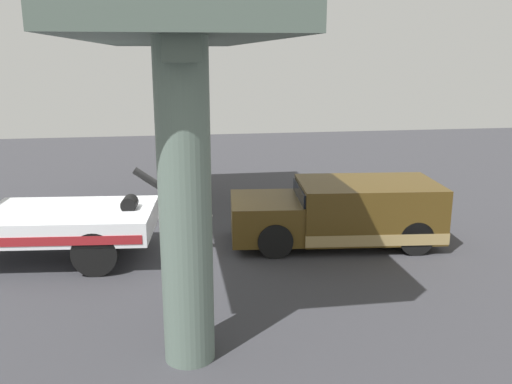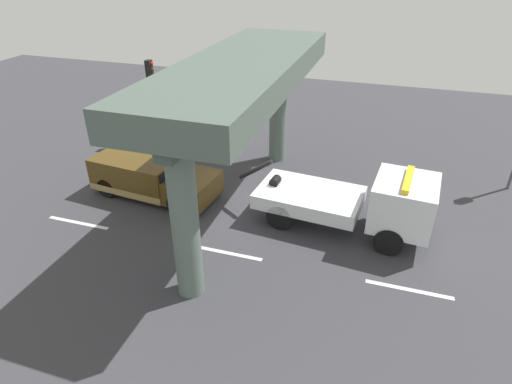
{
  "view_description": "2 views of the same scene",
  "coord_description": "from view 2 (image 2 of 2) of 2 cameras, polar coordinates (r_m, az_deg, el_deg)",
  "views": [
    {
      "loc": [
        -0.17,
        12.78,
        4.7
      ],
      "look_at": [
        -2.02,
        0.95,
        1.66
      ],
      "focal_mm": 38.2,
      "sensor_mm": 36.0,
      "label": 1
    },
    {
      "loc": [
        4.57,
        -13.75,
        9.12
      ],
      "look_at": [
        0.4,
        -0.75,
        1.3
      ],
      "focal_mm": 30.18,
      "sensor_mm": 36.0,
      "label": 2
    }
  ],
  "objects": [
    {
      "name": "lane_stripe_east",
      "position": [
        14.26,
        19.61,
        -12.09
      ],
      "size": [
        2.6,
        0.16,
        0.01
      ],
      "primitive_type": "cube",
      "color": "silver",
      "rests_on": "ground"
    },
    {
      "name": "traffic_light_near",
      "position": [
        22.86,
        -13.71,
        13.78
      ],
      "size": [
        0.39,
        0.32,
        4.29
      ],
      "color": "#515456",
      "rests_on": "ground"
    },
    {
      "name": "ground_plane",
      "position": [
        17.15,
        -0.52,
        -2.53
      ],
      "size": [
        60.0,
        40.0,
        0.1
      ],
      "primitive_type": "cube",
      "color": "#38383D"
    },
    {
      "name": "lane_stripe_mid",
      "position": [
        14.9,
        -4.02,
        -8.01
      ],
      "size": [
        2.6,
        0.16,
        0.01
      ],
      "primitive_type": "cube",
      "color": "silver",
      "rests_on": "ground"
    },
    {
      "name": "towed_van_green",
      "position": [
        18.45,
        -13.78,
        1.99
      ],
      "size": [
        5.38,
        2.65,
        1.58
      ],
      "color": "#4C3814",
      "rests_on": "ground"
    },
    {
      "name": "overpass_structure",
      "position": [
        15.17,
        -1.84,
        14.04
      ],
      "size": [
        3.6,
        11.83,
        5.88
      ],
      "color": "#596B60",
      "rests_on": "ground"
    },
    {
      "name": "lane_stripe_west",
      "position": [
        17.69,
        -22.48,
        -3.78
      ],
      "size": [
        2.6,
        0.16,
        0.01
      ],
      "primitive_type": "cube",
      "color": "silver",
      "rests_on": "ground"
    },
    {
      "name": "tow_truck_white",
      "position": [
        15.81,
        13.84,
        -1.21
      ],
      "size": [
        7.34,
        2.94,
        2.46
      ],
      "color": "white",
      "rests_on": "ground"
    }
  ]
}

